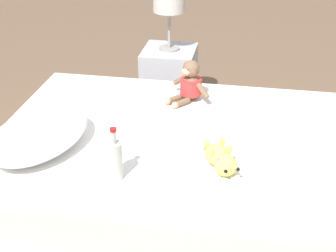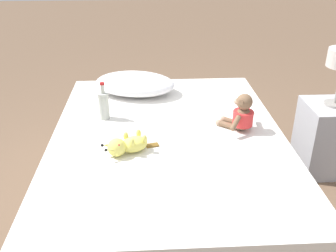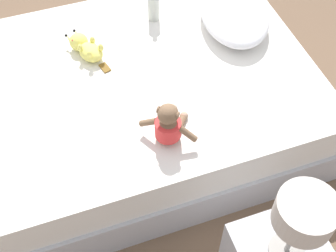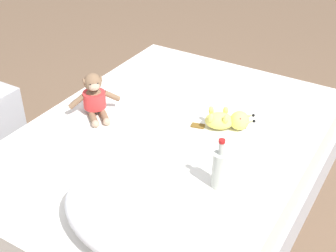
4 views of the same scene
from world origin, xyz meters
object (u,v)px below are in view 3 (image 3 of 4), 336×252
at_px(plush_monkey, 169,125).
at_px(glass_bottle, 153,5).
at_px(bed, 138,103).
at_px(plush_yellow_creature, 86,47).
at_px(bedside_lamp, 304,215).
at_px(pillow, 234,12).

xyz_separation_m(plush_monkey, glass_bottle, (-0.84, 0.20, -0.00)).
relative_size(bed, plush_yellow_creature, 6.10).
height_order(plush_yellow_creature, bedside_lamp, bedside_lamp).
bearing_deg(bedside_lamp, plush_yellow_creature, -160.80).
bearing_deg(glass_bottle, bed, -30.10).
distance_m(plush_yellow_creature, bedside_lamp, 1.48).
relative_size(bed, bedside_lamp, 5.04).
bearing_deg(bed, pillow, 107.72).
bearing_deg(plush_monkey, bed, -176.35).
relative_size(bed, plush_monkey, 7.51).
bearing_deg(glass_bottle, pillow, 65.98).
distance_m(plush_monkey, bedside_lamp, 0.77).
bearing_deg(glass_bottle, bedside_lamp, 1.44).
xyz_separation_m(pillow, plush_monkey, (0.65, -0.62, 0.02)).
xyz_separation_m(plush_monkey, plush_yellow_creature, (-0.68, -0.24, -0.05)).
xyz_separation_m(pillow, glass_bottle, (-0.19, -0.42, 0.02)).
distance_m(bed, bedside_lamp, 1.30).
relative_size(plush_monkey, plush_yellow_creature, 0.81).
bearing_deg(bed, plush_monkey, 3.65).
bearing_deg(plush_monkey, glass_bottle, 166.52).
distance_m(plush_monkey, glass_bottle, 0.86).
bearing_deg(glass_bottle, plush_yellow_creature, -69.78).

